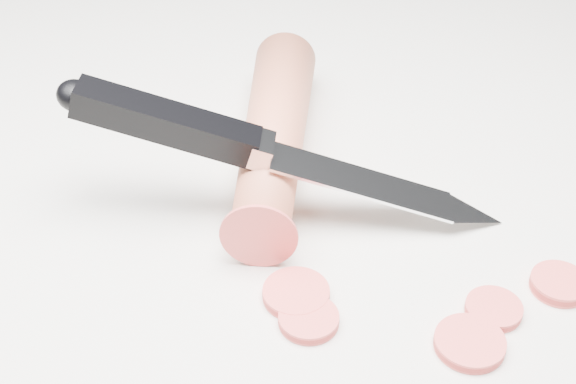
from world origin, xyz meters
TOP-DOWN VIEW (x-y plane):
  - ground at (0.00, 0.00)m, footprint 2.40×2.40m
  - carrot at (0.03, 0.08)m, footprint 0.14×0.18m
  - carrot_slice_0 at (-0.02, -0.04)m, footprint 0.03×0.03m
  - carrot_slice_1 at (0.04, -0.10)m, footprint 0.04×0.04m
  - carrot_slice_2 at (0.10, -0.09)m, footprint 0.03×0.03m
  - carrot_slice_3 at (-0.02, -0.02)m, footprint 0.04×0.04m
  - carrot_slice_4 at (0.06, -0.09)m, footprint 0.03×0.03m
  - kitchen_knife at (0.01, 0.04)m, footprint 0.22×0.17m

SIDE VIEW (x-z plane):
  - ground at x=0.00m, z-range 0.00..0.00m
  - carrot_slice_4 at x=0.06m, z-range 0.00..0.01m
  - carrot_slice_0 at x=-0.02m, z-range 0.00..0.01m
  - carrot_slice_1 at x=0.04m, z-range 0.00..0.01m
  - carrot_slice_3 at x=-0.02m, z-range 0.00..0.01m
  - carrot_slice_2 at x=0.10m, z-range 0.00..0.01m
  - carrot at x=0.03m, z-range 0.00..0.04m
  - kitchen_knife at x=0.01m, z-range 0.00..0.09m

